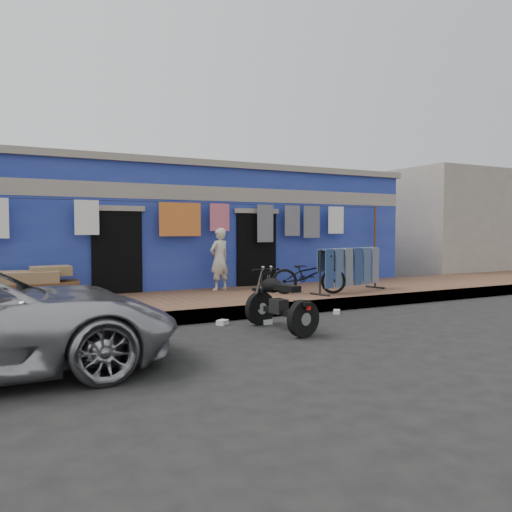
{
  "coord_description": "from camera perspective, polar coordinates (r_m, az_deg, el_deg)",
  "views": [
    {
      "loc": [
        -4.58,
        -6.78,
        1.67
      ],
      "look_at": [
        0.0,
        2.0,
        1.15
      ],
      "focal_mm": 35.0,
      "sensor_mm": 36.0,
      "label": 1
    }
  ],
  "objects": [
    {
      "name": "building",
      "position": [
        14.51,
        -9.16,
        3.03
      ],
      "size": [
        12.2,
        5.2,
        3.36
      ],
      "color": "navy",
      "rests_on": "ground"
    },
    {
      "name": "litter_c",
      "position": [
        8.94,
        1.04,
        -7.48
      ],
      "size": [
        0.19,
        0.23,
        0.09
      ],
      "primitive_type": "cube",
      "rotation": [
        0.0,
        0.0,
        1.61
      ],
      "color": "silver",
      "rests_on": "ground"
    },
    {
      "name": "litter_a",
      "position": [
        8.86,
        -3.86,
        -7.58
      ],
      "size": [
        0.24,
        0.23,
        0.09
      ],
      "primitive_type": "cube",
      "rotation": [
        0.0,
        0.0,
        0.59
      ],
      "color": "silver",
      "rests_on": "ground"
    },
    {
      "name": "jeans_rack",
      "position": [
        11.67,
        10.62,
        -1.48
      ],
      "size": [
        2.36,
        1.47,
        1.04
      ],
      "primitive_type": null,
      "rotation": [
        0.0,
        0.0,
        0.25
      ],
      "color": "black",
      "rests_on": "sidewalk"
    },
    {
      "name": "ground",
      "position": [
        8.35,
        6.43,
        -8.55
      ],
      "size": [
        80.0,
        80.0,
        0.0
      ],
      "primitive_type": "plane",
      "color": "black",
      "rests_on": "ground"
    },
    {
      "name": "bicycle",
      "position": [
        11.12,
        6.07,
        -1.6
      ],
      "size": [
        1.73,
        1.2,
        1.06
      ],
      "primitive_type": "imported",
      "rotation": [
        0.0,
        0.0,
        1.15
      ],
      "color": "black",
      "rests_on": "sidewalk"
    },
    {
      "name": "charpoy",
      "position": [
        10.67,
        -24.63,
        -3.11
      ],
      "size": [
        2.15,
        1.29,
        0.67
      ],
      "primitive_type": null,
      "rotation": [
        0.0,
        0.0,
        -0.09
      ],
      "color": "brown",
      "rests_on": "sidewalk"
    },
    {
      "name": "neighbor_right",
      "position": [
        20.8,
        21.01,
        3.44
      ],
      "size": [
        6.0,
        5.0,
        3.8
      ],
      "primitive_type": "cube",
      "color": "#9E9384",
      "rests_on": "ground"
    },
    {
      "name": "clothesline",
      "position": [
        11.95,
        -4.93,
        3.65
      ],
      "size": [
        10.06,
        0.06,
        2.1
      ],
      "color": "brown",
      "rests_on": "sidewalk"
    },
    {
      "name": "motorcycle",
      "position": [
        8.28,
        2.8,
        -5.11
      ],
      "size": [
        0.81,
        1.64,
        1.0
      ],
      "primitive_type": null,
      "rotation": [
        0.0,
        0.0,
        0.09
      ],
      "color": "black",
      "rests_on": "ground"
    },
    {
      "name": "seated_person",
      "position": [
        11.72,
        -4.21,
        -0.37
      ],
      "size": [
        0.61,
        0.5,
        1.46
      ],
      "primitive_type": "imported",
      "rotation": [
        0.0,
        0.0,
        3.47
      ],
      "color": "beige",
      "rests_on": "sidewalk"
    },
    {
      "name": "curb",
      "position": [
        9.63,
        1.25,
        -6.23
      ],
      "size": [
        28.0,
        0.1,
        0.25
      ],
      "primitive_type": "cube",
      "color": "gray",
      "rests_on": "ground"
    },
    {
      "name": "sidewalk",
      "position": [
        10.91,
        -2.44,
        -5.14
      ],
      "size": [
        28.0,
        3.0,
        0.25
      ],
      "primitive_type": "cube",
      "color": "brown",
      "rests_on": "ground"
    },
    {
      "name": "litter_b",
      "position": [
        10.1,
        9.21,
        -6.31
      ],
      "size": [
        0.2,
        0.21,
        0.08
      ],
      "primitive_type": "cube",
      "rotation": [
        0.0,
        0.0,
        0.86
      ],
      "color": "silver",
      "rests_on": "ground"
    }
  ]
}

